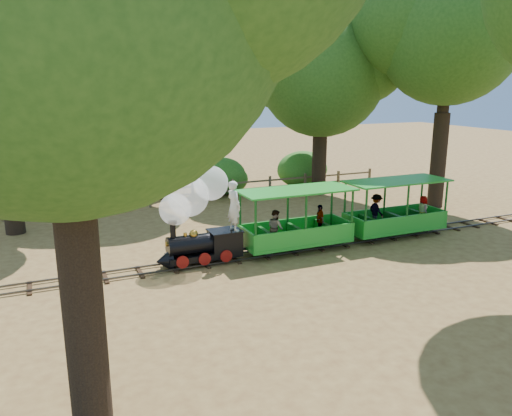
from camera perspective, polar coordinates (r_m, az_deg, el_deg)
name	(u,v)px	position (r m, az deg, el deg)	size (l,w,h in m)	color
ground	(290,251)	(16.83, 3.90, -4.94)	(90.00, 90.00, 0.00)	#9D7F43
track	(290,249)	(16.81, 3.91, -4.72)	(22.00, 1.00, 0.10)	#3F3D3A
locomotive	(197,210)	(15.24, -6.80, -0.19)	(2.71, 1.27, 3.11)	black
carriage_front	(295,228)	(16.64, 4.52, -2.28)	(3.85, 1.57, 2.00)	green
carriage_rear	(394,215)	(18.92, 15.47, -0.74)	(3.85, 1.57, 2.00)	green
oak_nc	(155,23)	(24.44, -11.42, 20.06)	(7.41, 6.52, 10.83)	#2D2116
oak_ne	(321,65)	(25.23, 7.41, 15.89)	(7.82, 6.88, 9.16)	#2D2116
oak_e	(448,26)	(23.85, 21.13, 18.87)	(7.59, 6.68, 10.59)	#2D2116
fence	(213,190)	(23.81, -4.95, 2.12)	(18.10, 0.10, 1.00)	brown
shrub_west	(3,196)	(23.92, -26.91, 1.25)	(2.33, 1.79, 1.61)	#2D6B1E
shrub_mid_w	(219,176)	(25.20, -4.23, 3.66)	(2.76, 2.12, 1.91)	#2D6B1E
shrub_mid_e	(228,180)	(25.39, -3.24, 3.26)	(2.14, 1.64, 1.48)	#2D6B1E
shrub_east	(302,169)	(27.11, 5.32, 4.43)	(2.84, 2.19, 1.97)	#2D6B1E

